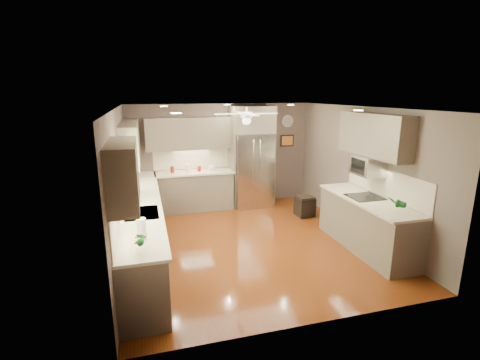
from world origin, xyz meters
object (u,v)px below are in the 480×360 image
canister_a (172,169)px  potted_plant_left (141,240)px  soap_bottle (133,198)px  bowl (212,169)px  microwave (368,166)px  refrigerator (252,159)px  paper_towel (142,229)px  potted_plant_right (397,203)px  stool (305,206)px  canister_c (188,168)px  canister_d (199,169)px

canister_a → potted_plant_left: (-0.71, -4.07, 0.06)m
canister_a → soap_bottle: (-0.83, -2.15, 0.01)m
bowl → microwave: bearing=-49.7°
refrigerator → paper_towel: (-2.63, -3.70, -0.11)m
potted_plant_right → stool: potted_plant_right is taller
canister_c → refrigerator: refrigerator is taller
soap_bottle → paper_towel: 1.60m
potted_plant_right → microwave: 1.05m
bowl → stool: size_ratio=0.48×
canister_a → soap_bottle: size_ratio=0.86×
canister_a → potted_plant_right: potted_plant_right is taller
potted_plant_left → bowl: bearing=68.1°
canister_a → potted_plant_right: 4.86m
canister_a → stool: 3.17m
microwave → potted_plant_left: bearing=-161.5°
canister_c → microwave: (2.90, -2.74, 0.45)m
canister_a → stool: (2.85, -1.15, -0.78)m
canister_c → microwave: size_ratio=0.34×
canister_a → microwave: 4.29m
canister_d → potted_plant_left: bearing=-108.2°
stool → paper_towel: size_ratio=1.54×
bowl → paper_towel: bearing=-113.5°
refrigerator → stool: bearing=-50.4°
potted_plant_left → canister_a: bearing=80.1°
canister_c → soap_bottle: canister_c is taller
canister_a → stool: canister_a is taller
stool → soap_bottle: bearing=-164.8°
stool → paper_towel: (-3.55, -2.59, 0.84)m
stool → potted_plant_right: bearing=-83.6°
potted_plant_left → paper_towel: size_ratio=0.94×
stool → potted_plant_left: bearing=-140.6°
bowl → stool: bearing=-31.0°
stool → bowl: bearing=149.0°
canister_d → bowl: canister_d is taller
canister_c → bowl: 0.57m
canister_a → canister_c: (0.36, -0.00, 0.01)m
potted_plant_left → paper_towel: (0.01, 0.33, -0.00)m
canister_d → microwave: 3.83m
bowl → refrigerator: refrigerator is taller
canister_d → canister_c: bearing=-179.9°
soap_bottle → potted_plant_right: potted_plant_right is taller
canister_c → potted_plant_right: potted_plant_right is taller
soap_bottle → refrigerator: refrigerator is taller
canister_a → canister_c: 0.36m
soap_bottle → stool: (3.68, 1.00, -0.79)m
canister_d → paper_towel: 3.97m
canister_c → potted_plant_right: size_ratio=0.63×
bowl → refrigerator: size_ratio=0.09×
bowl → paper_towel: (-1.63, -3.74, 0.11)m
potted_plant_left → paper_towel: 0.33m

